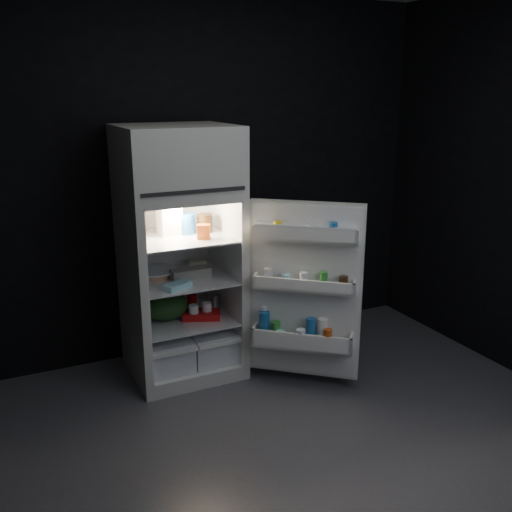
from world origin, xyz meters
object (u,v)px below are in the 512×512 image
milk_jug (169,217)px  egg_carton (191,273)px  refrigerator (179,245)px  yogurt_tray (202,315)px  fridge_door (304,293)px

milk_jug → egg_carton: bearing=-56.5°
refrigerator → egg_carton: bearing=-58.6°
refrigerator → yogurt_tray: (0.11, -0.12, -0.50)m
milk_jug → egg_carton: milk_jug is taller
milk_jug → egg_carton: (0.10, -0.14, -0.38)m
fridge_door → egg_carton: size_ratio=4.38×
fridge_door → milk_jug: size_ratio=5.08×
milk_jug → egg_carton: size_ratio=0.86×
egg_carton → yogurt_tray: (0.06, -0.04, -0.31)m
yogurt_tray → refrigerator: bearing=154.7°
fridge_door → milk_jug: fridge_door is taller
fridge_door → yogurt_tray: bearing=138.5°
refrigerator → milk_jug: 0.20m
yogurt_tray → fridge_door: bearing=-18.8°
refrigerator → egg_carton: refrigerator is taller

